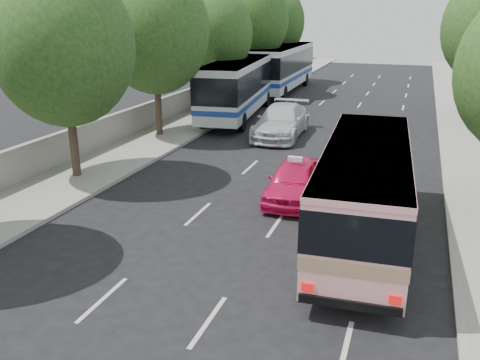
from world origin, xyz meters
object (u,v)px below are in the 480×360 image
at_px(white_pickup, 281,121).
at_px(tour_coach_rear, 283,64).
at_px(pink_bus, 365,183).
at_px(pink_taxi, 295,180).
at_px(tour_coach_front, 239,83).

bearing_deg(white_pickup, tour_coach_rear, 102.31).
bearing_deg(pink_bus, white_pickup, 112.11).
xyz_separation_m(pink_taxi, white_pickup, (-3.10, 9.69, 0.13)).
bearing_deg(tour_coach_rear, pink_bus, -71.52).
bearing_deg(pink_bus, tour_coach_front, 117.28).
relative_size(pink_bus, white_pickup, 1.60).
relative_size(pink_bus, pink_taxi, 2.20).
height_order(pink_taxi, tour_coach_front, tour_coach_front).
relative_size(tour_coach_front, tour_coach_rear, 0.97).
distance_m(white_pickup, tour_coach_rear, 16.81).
xyz_separation_m(white_pickup, tour_coach_front, (-4.20, 4.65, 1.38)).
height_order(tour_coach_front, tour_coach_rear, tour_coach_rear).
bearing_deg(white_pickup, pink_bus, -66.92).
xyz_separation_m(pink_bus, tour_coach_front, (-10.17, 17.29, 0.35)).
relative_size(pink_taxi, tour_coach_front, 0.35).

